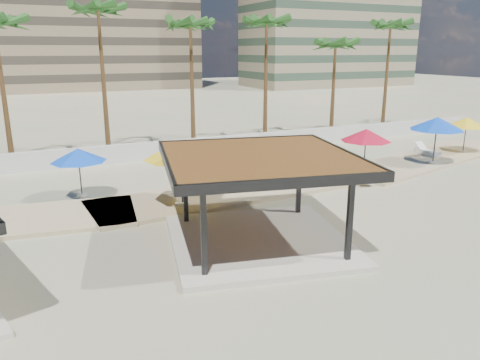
% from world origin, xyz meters
% --- Properties ---
extents(ground, '(200.00, 200.00, 0.00)m').
position_xyz_m(ground, '(0.00, 0.00, 0.00)').
color(ground, tan).
rests_on(ground, ground).
extents(promenade, '(44.45, 7.97, 0.24)m').
position_xyz_m(promenade, '(2.00, 7.67, 0.06)').
color(promenade, '#C6B284').
rests_on(promenade, ground).
extents(boundary_wall, '(56.00, 0.30, 1.20)m').
position_xyz_m(boundary_wall, '(0.00, 16.00, 0.60)').
color(boundary_wall, silver).
rests_on(boundary_wall, ground).
extents(building_mid, '(38.00, 16.00, 30.40)m').
position_xyz_m(building_mid, '(4.00, 78.00, 14.27)').
color(building_mid, '#847259').
rests_on(building_mid, ground).
extents(pavilion_central, '(7.93, 7.93, 3.40)m').
position_xyz_m(pavilion_central, '(-0.63, 0.91, 2.03)').
color(pavilion_central, beige).
rests_on(pavilion_central, ground).
extents(umbrella_b, '(3.95, 3.95, 2.96)m').
position_xyz_m(umbrella_b, '(-1.99, 5.80, 2.72)').
color(umbrella_b, beige).
rests_on(umbrella_b, promenade).
extents(umbrella_c, '(2.94, 2.94, 2.52)m').
position_xyz_m(umbrella_c, '(9.22, 6.97, 2.35)').
color(umbrella_c, beige).
rests_on(umbrella_c, promenade).
extents(umbrella_d, '(4.19, 4.19, 2.88)m').
position_xyz_m(umbrella_d, '(14.56, 6.94, 2.65)').
color(umbrella_d, beige).
rests_on(umbrella_d, promenade).
extents(umbrella_e, '(3.10, 3.10, 2.41)m').
position_xyz_m(umbrella_e, '(19.02, 8.50, 2.25)').
color(umbrella_e, beige).
rests_on(umbrella_e, promenade).
extents(umbrella_f, '(2.64, 2.64, 2.32)m').
position_xyz_m(umbrella_f, '(-5.94, 9.20, 2.17)').
color(umbrella_f, beige).
rests_on(umbrella_f, promenade).
extents(lounger_b, '(1.57, 2.17, 0.79)m').
position_xyz_m(lounger_b, '(8.32, 5.84, 0.37)').
color(lounger_b, white).
rests_on(lounger_b, promenade).
extents(lounger_c, '(1.09, 2.19, 0.79)m').
position_xyz_m(lounger_c, '(5.92, 7.92, 0.37)').
color(lounger_c, white).
rests_on(lounger_c, promenade).
extents(lounger_d, '(0.78, 1.95, 0.72)m').
position_xyz_m(lounger_d, '(16.26, 9.07, 0.35)').
color(lounger_d, white).
rests_on(lounger_d, promenade).
extents(palm_d, '(3.00, 3.00, 10.28)m').
position_xyz_m(palm_d, '(-3.00, 18.90, 9.05)').
color(palm_d, brown).
rests_on(palm_d, ground).
extents(palm_e, '(3.00, 3.00, 9.47)m').
position_xyz_m(palm_e, '(3.00, 18.40, 8.29)').
color(palm_e, brown).
rests_on(palm_e, ground).
extents(palm_f, '(3.00, 3.00, 9.76)m').
position_xyz_m(palm_f, '(9.00, 18.60, 8.57)').
color(palm_f, brown).
rests_on(palm_f, ground).
extents(palm_g, '(3.00, 3.00, 8.21)m').
position_xyz_m(palm_g, '(15.00, 18.20, 7.10)').
color(palm_g, brown).
rests_on(palm_g, ground).
extents(palm_h, '(3.00, 3.00, 9.79)m').
position_xyz_m(palm_h, '(21.00, 18.80, 8.60)').
color(palm_h, brown).
rests_on(palm_h, ground).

